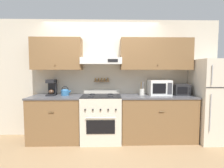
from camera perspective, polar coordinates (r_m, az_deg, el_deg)
name	(u,v)px	position (r m, az deg, el deg)	size (l,w,h in m)	color
ground_plane	(101,147)	(3.54, -3.68, -19.70)	(16.00, 16.00, 0.00)	#937551
wall_back	(106,70)	(3.86, -1.90, 4.58)	(5.20, 0.46, 2.55)	beige
counter_left	(57,118)	(3.85, -17.65, -10.57)	(1.05, 0.67, 0.92)	brown
counter_right	(157,117)	(3.84, 14.34, -10.53)	(1.52, 0.67, 0.92)	brown
stove_range	(101,118)	(3.68, -3.53, -10.95)	(0.79, 0.72, 1.03)	beige
refrigerator	(214,100)	(4.18, 30.26, -4.58)	(0.77, 0.77, 1.67)	beige
tea_kettle	(65,92)	(3.79, -15.03, -2.50)	(0.21, 0.17, 0.20)	teal
coffee_maker	(52,87)	(3.89, -19.03, -0.98)	(0.17, 0.24, 0.33)	black
microwave	(159,87)	(3.86, 15.15, -1.11)	(0.45, 0.39, 0.32)	white
utensil_crock	(142,92)	(3.76, 9.74, -2.48)	(0.10, 0.10, 0.28)	silver
toaster_oven	(181,90)	(4.00, 21.61, -1.70)	(0.32, 0.28, 0.23)	#232326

